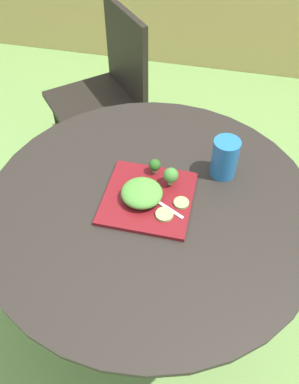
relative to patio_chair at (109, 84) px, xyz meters
The scene contains 11 objects.
ground_plane 1.17m from the patio_chair, 65.07° to the right, with size 12.00×12.00×0.00m, color #70994C.
patio_table 1.04m from the patio_chair, 65.07° to the right, with size 1.07×1.07×0.76m.
patio_chair is the anchor object (origin of this frame).
salad_plate 1.06m from the patio_chair, 65.45° to the right, with size 0.28×0.28×0.01m, color maroon.
drinking_glass 1.04m from the patio_chair, 49.81° to the right, with size 0.09×0.09×0.14m.
fork 1.09m from the patio_chair, 63.90° to the right, with size 0.14×0.09×0.00m.
lettuce_mound 1.07m from the patio_chair, 66.61° to the right, with size 0.13×0.13×0.05m, color #519338.
broccoli_floret_0 1.03m from the patio_chair, 60.69° to the right, with size 0.05×0.05×0.06m.
broccoli_floret_1 0.97m from the patio_chair, 62.76° to the right, with size 0.04×0.04×0.05m.
cucumber_slice_0 1.14m from the patio_chair, 63.75° to the right, with size 0.05×0.05×0.01m, color #8EB766.
cucumber_slice_1 1.11m from the patio_chair, 60.34° to the right, with size 0.05×0.05×0.01m, color #8EB766.
Camera 1 is at (0.18, -0.83, 1.74)m, focal length 38.15 mm.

